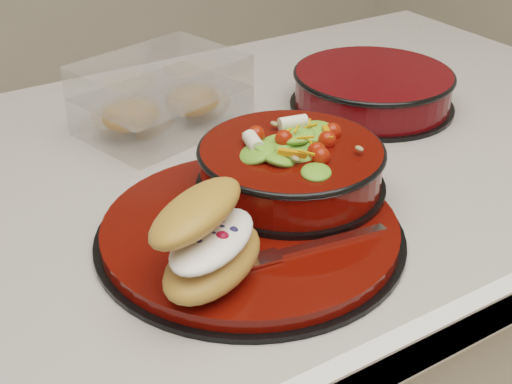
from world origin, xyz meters
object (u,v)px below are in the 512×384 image
salad_bowl (291,161)px  pastry_box (162,96)px  dinner_plate (251,231)px  extra_bowl (373,88)px  croissant (209,239)px  fork (311,246)px

salad_bowl → pastry_box: size_ratio=0.90×
dinner_plate → extra_bowl: size_ratio=1.36×
salad_bowl → croissant: size_ratio=1.42×
dinner_plate → croissant: size_ratio=2.17×
pastry_box → extra_bowl: 0.30m
pastry_box → extra_bowl: pastry_box is taller
dinner_plate → pastry_box: pastry_box is taller
salad_bowl → extra_bowl: salad_bowl is taller
pastry_box → extra_bowl: size_ratio=0.99×
fork → croissant: bearing=89.4°
salad_bowl → croissant: 0.18m
croissant → extra_bowl: bearing=-0.7°
croissant → pastry_box: 0.37m
salad_bowl → fork: bearing=-115.2°
salad_bowl → croissant: salad_bowl is taller
dinner_plate → croissant: 0.10m
fork → extra_bowl: 0.40m
dinner_plate → fork: fork is taller
pastry_box → croissant: bearing=-123.6°
salad_bowl → pastry_box: salad_bowl is taller
pastry_box → salad_bowl: bearing=-97.5°
dinner_plate → extra_bowl: (0.33, 0.19, 0.02)m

